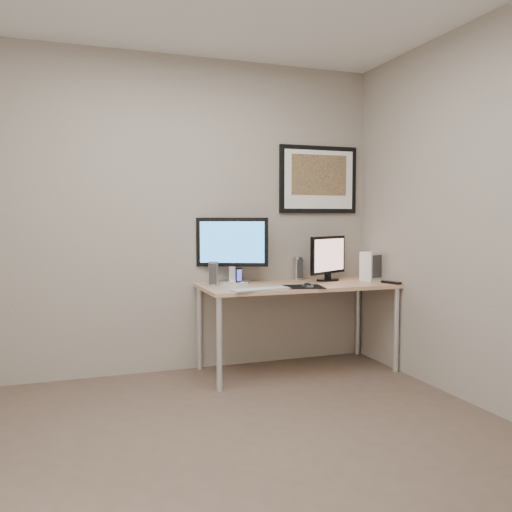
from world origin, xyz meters
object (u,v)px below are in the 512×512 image
object	(u,v)px
monitor_tv	(328,257)
phone_dock	(239,276)
framed_art	(318,180)
speaker_left	(214,274)
desk	(297,292)
fan_unit	(371,266)
speaker_right	(298,268)
monitor_large	(232,247)
keyboard	(261,289)

from	to	relation	value
monitor_tv	phone_dock	bearing A→B (deg)	148.21
framed_art	speaker_left	size ratio (longest dim) A/B	3.78
desk	fan_unit	xyz separation A→B (m)	(0.71, 0.01, 0.19)
framed_art	monitor_tv	xyz separation A→B (m)	(-0.02, -0.23, -0.68)
speaker_right	fan_unit	world-z (taller)	fan_unit
speaker_left	desk	bearing A→B (deg)	15.98
speaker_left	phone_dock	xyz separation A→B (m)	(0.22, 0.02, -0.03)
framed_art	phone_dock	world-z (taller)	framed_art
desk	monitor_tv	world-z (taller)	monitor_tv
monitor_tv	speaker_left	bearing A→B (deg)	149.94
desk	framed_art	world-z (taller)	framed_art
framed_art	phone_dock	size ratio (longest dim) A/B	5.45
desk	fan_unit	size ratio (longest dim) A/B	6.30
speaker_left	phone_dock	size ratio (longest dim) A/B	1.44
desk	fan_unit	world-z (taller)	fan_unit
monitor_tv	desk	bearing A→B (deg)	166.45
monitor_tv	phone_dock	world-z (taller)	monitor_tv
framed_art	speaker_right	world-z (taller)	framed_art
monitor_large	phone_dock	xyz separation A→B (m)	(0.02, -0.12, -0.24)
desk	speaker_left	world-z (taller)	speaker_left
speaker_right	phone_dock	distance (m)	0.62
monitor_tv	speaker_right	xyz separation A→B (m)	(-0.21, 0.18, -0.11)
speaker_left	keyboard	xyz separation A→B (m)	(0.27, -0.38, -0.09)
speaker_left	keyboard	size ratio (longest dim) A/B	0.43
monitor_large	keyboard	xyz separation A→B (m)	(0.06, -0.52, -0.30)
desk	keyboard	world-z (taller)	keyboard
framed_art	keyboard	world-z (taller)	framed_art
framed_art	speaker_left	xyz separation A→B (m)	(-1.04, -0.23, -0.79)
framed_art	monitor_tv	size ratio (longest dim) A/B	1.69
desk	monitor_large	world-z (taller)	monitor_large
framed_art	monitor_large	bearing A→B (deg)	-173.87
speaker_right	framed_art	bearing A→B (deg)	9.09
desk	keyboard	size ratio (longest dim) A/B	3.44
desk	phone_dock	distance (m)	0.50
monitor_large	speaker_right	distance (m)	0.65
framed_art	speaker_left	distance (m)	1.33
monitor_tv	keyboard	bearing A→B (deg)	176.38
speaker_right	keyboard	distance (m)	0.79
speaker_left	phone_dock	bearing A→B (deg)	30.42
phone_dock	fan_unit	distance (m)	1.18
monitor_tv	speaker_right	distance (m)	0.29
speaker_left	fan_unit	distance (m)	1.40
monitor_large	keyboard	bearing A→B (deg)	-60.69
monitor_large	fan_unit	bearing A→B (deg)	11.32
speaker_right	keyboard	bearing A→B (deg)	-139.46
desk	speaker_left	xyz separation A→B (m)	(-0.69, 0.10, 0.16)
desk	speaker_right	size ratio (longest dim) A/B	7.96
speaker_right	phone_dock	size ratio (longest dim) A/B	1.46
monitor_tv	phone_dock	xyz separation A→B (m)	(-0.80, 0.02, -0.14)
monitor_tv	speaker_left	size ratio (longest dim) A/B	2.24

